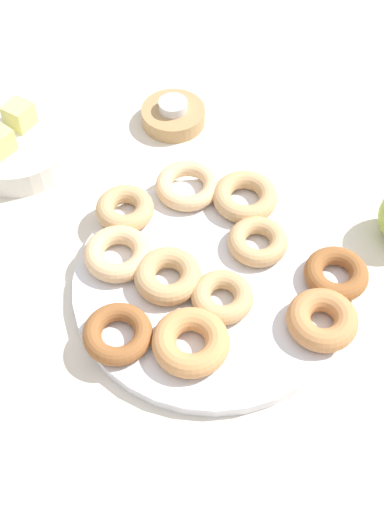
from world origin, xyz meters
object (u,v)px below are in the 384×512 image
tealight (173,106)px  donut_plate (211,284)px  donut_4 (187,186)px  donut_6 (125,209)px  donut_5 (222,297)px  donut_10 (322,320)px  donut_3 (245,197)px  donut_9 (118,334)px  donut_7 (168,276)px  donut_2 (191,342)px  donut_1 (258,242)px  donut_0 (336,274)px  donut_8 (118,254)px  candle_holder (173,116)px  melon_chunk_right (19,115)px  fruit_bowl (18,148)px

tealight → donut_plate: bearing=-136.8°
donut_plate → donut_4: bearing=45.0°
donut_4 → tealight: same height
donut_6 → donut_plate: bearing=-99.8°
donut_5 → donut_10: bearing=-72.6°
donut_3 → donut_9: 0.27m
donut_5 → donut_7: bearing=99.0°
donut_7 → donut_plate: bearing=-53.8°
donut_2 → donut_3: size_ratio=1.03×
donut_1 → donut_5: (-0.10, -0.01, 0.00)m
donut_2 → donut_0: bearing=-28.2°
donut_1 → donut_7: donut_7 is taller
donut_4 → donut_8: (-0.15, 0.01, 0.00)m
candle_holder → donut_3: bearing=-117.6°
donut_1 → donut_6: bearing=105.9°
donut_5 → candle_holder: size_ratio=0.78×
donut_plate → donut_10: (0.02, -0.15, 0.02)m
donut_1 → donut_3: donut_3 is taller
donut_9 → melon_chunk_right: (0.20, 0.33, 0.03)m
donut_7 → tealight: size_ratio=1.92×
donut_8 → tealight: bearing=20.2°
donut_10 → donut_6: bearing=87.9°
donut_plate → donut_2: (-0.10, -0.03, 0.02)m
donut_2 → donut_4: 0.25m
donut_1 → donut_3: (0.06, 0.05, 0.00)m
donut_3 → donut_7: donut_7 is taller
donut_8 → melon_chunk_right: melon_chunk_right is taller
donut_2 → donut_6: donut_2 is taller
donut_0 → donut_8: donut_8 is taller
donut_2 → fruit_bowl: bearing=71.0°
donut_0 → donut_6: size_ratio=1.03×
donut_4 → donut_9: bearing=-165.6°
donut_4 → donut_9: size_ratio=1.07×
fruit_bowl → donut_8: bearing=-107.8°
fruit_bowl → candle_holder: bearing=-37.6°
donut_5 → donut_7: size_ratio=0.90×
donut_4 → donut_2: bearing=-145.5°
donut_4 → candle_holder: (0.12, 0.11, -0.02)m
fruit_bowl → melon_chunk_right: bearing=23.2°
donut_1 → donut_7: 0.13m
candle_holder → tealight: 0.02m
tealight → fruit_bowl: 0.24m
donut_1 → donut_plate: bearing=164.6°
donut_5 → donut_10: (0.04, -0.12, 0.00)m
donut_9 → donut_5: bearing=-34.4°
donut_9 → candle_holder: (0.37, 0.17, -0.02)m
donut_3 → donut_6: (-0.11, 0.12, 0.00)m
donut_5 → candle_holder: donut_5 is taller
donut_9 → tealight: (0.37, 0.17, 0.00)m
donut_6 → fruit_bowl: size_ratio=0.49×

